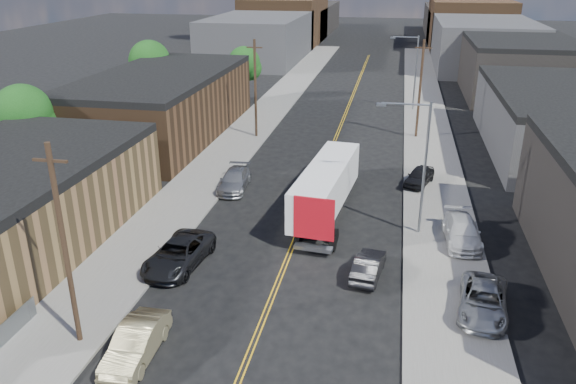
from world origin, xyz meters
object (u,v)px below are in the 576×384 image
at_px(car_left_b, 136,343).
at_px(car_right_lot_b, 462,231).
at_px(semi_truck, 329,181).
at_px(car_left_c, 179,254).
at_px(car_right_lot_a, 483,300).
at_px(car_right_lot_c, 419,176).
at_px(car_right_oncoming, 369,266).
at_px(car_left_d, 234,180).

xyz_separation_m(car_left_b, car_right_lot_b, (15.65, 14.55, 0.11)).
height_order(semi_truck, car_left_c, semi_truck).
bearing_deg(car_right_lot_a, semi_truck, 136.54).
relative_size(semi_truck, car_right_lot_c, 3.70).
xyz_separation_m(car_left_c, car_right_lot_c, (14.41, 16.15, 0.03)).
xyz_separation_m(car_right_lot_b, car_right_lot_c, (-2.45, 10.00, -0.06)).
xyz_separation_m(semi_truck, car_right_lot_c, (6.70, 6.03, -1.37)).
height_order(semi_truck, car_right_lot_c, semi_truck).
height_order(semi_truck, car_left_b, semi_truck).
height_order(semi_truck, car_right_oncoming, semi_truck).
xyz_separation_m(car_right_lot_a, car_right_lot_c, (-2.80, 18.00, -0.02)).
xyz_separation_m(car_left_b, car_right_oncoming, (10.00, 9.36, -0.11)).
distance_m(car_left_c, car_right_lot_b, 17.94).
height_order(car_left_b, car_right_oncoming, car_left_b).
bearing_deg(car_right_oncoming, car_left_b, 50.92).
bearing_deg(car_left_c, car_left_d, 96.47).
distance_m(car_left_c, car_right_lot_a, 17.31).
height_order(car_left_d, car_right_lot_a, car_right_lot_a).
relative_size(car_left_c, car_right_lot_a, 1.13).
bearing_deg(car_left_b, semi_truck, 69.26).
bearing_deg(car_left_b, car_left_d, 92.41).
xyz_separation_m(semi_truck, car_right_lot_b, (9.15, -3.97, -1.31)).
relative_size(car_left_b, car_left_c, 0.82).
relative_size(car_left_c, car_right_lot_c, 1.43).
height_order(car_left_b, car_left_c, car_left_c).
bearing_deg(car_right_lot_b, car_right_lot_c, 100.88).
bearing_deg(car_right_lot_a, car_left_b, -149.65).
bearing_deg(car_right_lot_c, car_right_oncoming, -83.24).
xyz_separation_m(car_left_c, car_right_oncoming, (11.21, 0.96, -0.13)).
height_order(semi_truck, car_right_lot_a, semi_truck).
bearing_deg(semi_truck, car_left_b, -103.66).
distance_m(car_left_b, car_right_oncoming, 13.70).
distance_m(car_left_b, car_right_lot_b, 21.36).
bearing_deg(car_right_lot_b, car_left_b, -139.95).
bearing_deg(car_right_lot_a, car_left_c, -178.05).
bearing_deg(car_left_b, car_right_oncoming, 41.70).
relative_size(semi_truck, car_left_b, 3.14).
relative_size(car_left_b, car_right_oncoming, 1.16).
height_order(car_left_d, car_right_lot_b, car_right_lot_b).
xyz_separation_m(car_left_d, car_right_lot_a, (17.40, -14.50, 0.11)).
xyz_separation_m(semi_truck, car_left_c, (-7.71, -10.11, -1.41)).
bearing_deg(car_right_lot_c, car_left_d, -147.85).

